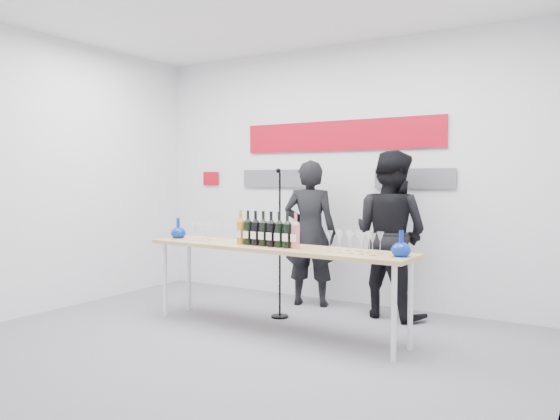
{
  "coord_description": "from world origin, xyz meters",
  "views": [
    {
      "loc": [
        2.73,
        -3.85,
        1.45
      ],
      "look_at": [
        0.04,
        0.58,
        1.15
      ],
      "focal_mm": 35.0,
      "sensor_mm": 36.0,
      "label": 1
    }
  ],
  "objects": [
    {
      "name": "presenter_left",
      "position": [
        -0.19,
        1.61,
        0.83
      ],
      "size": [
        0.69,
        0.54,
        1.66
      ],
      "primitive_type": "imported",
      "rotation": [
        0.0,
        0.0,
        3.41
      ],
      "color": "black",
      "rests_on": "ground"
    },
    {
      "name": "decanter_left",
      "position": [
        -1.21,
        0.54,
        0.92
      ],
      "size": [
        0.16,
        0.16,
        0.21
      ],
      "primitive_type": null,
      "color": "#082692",
      "rests_on": "tasting_table"
    },
    {
      "name": "back_wall",
      "position": [
        0.0,
        2.0,
        1.5
      ],
      "size": [
        5.0,
        0.04,
        3.0
      ],
      "primitive_type": "cube",
      "color": "silver",
      "rests_on": "ground"
    },
    {
      "name": "wine_bottles",
      "position": [
        -0.01,
        0.43,
        0.98
      ],
      "size": [
        0.71,
        0.11,
        0.33
      ],
      "rotation": [
        0.0,
        0.0,
        -0.05
      ],
      "color": "#BF7F19",
      "rests_on": "tasting_table"
    },
    {
      "name": "mic_stand",
      "position": [
        -0.19,
        0.95,
        0.47
      ],
      "size": [
        0.18,
        0.18,
        1.56
      ],
      "rotation": [
        0.0,
        0.0,
        0.09
      ],
      "color": "black",
      "rests_on": "ground"
    },
    {
      "name": "signage",
      "position": [
        -0.06,
        1.97,
        1.81
      ],
      "size": [
        3.38,
        0.02,
        0.79
      ],
      "color": "#A40717",
      "rests_on": "back_wall"
    },
    {
      "name": "decanter_right",
      "position": [
        1.28,
        0.43,
        0.92
      ],
      "size": [
        0.16,
        0.16,
        0.21
      ],
      "primitive_type": null,
      "color": "#082692",
      "rests_on": "tasting_table"
    },
    {
      "name": "ground",
      "position": [
        0.0,
        0.0,
        0.0
      ],
      "size": [
        5.0,
        5.0,
        0.0
      ],
      "primitive_type": "plane",
      "color": "slate",
      "rests_on": "ground"
    },
    {
      "name": "tasting_table",
      "position": [
        0.04,
        0.48,
        0.75
      ],
      "size": [
        2.74,
        0.67,
        0.82
      ],
      "rotation": [
        0.0,
        0.0,
        -0.05
      ],
      "color": "tan",
      "rests_on": "ground"
    },
    {
      "name": "glasses_right",
      "position": [
        0.87,
        0.45,
        0.91
      ],
      "size": [
        0.47,
        0.24,
        0.18
      ],
      "color": "silver",
      "rests_on": "tasting_table"
    },
    {
      "name": "glasses_left",
      "position": [
        -0.83,
        0.52,
        0.91
      ],
      "size": [
        0.27,
        0.23,
        0.18
      ],
      "color": "silver",
      "rests_on": "tasting_table"
    },
    {
      "name": "presenter_right",
      "position": [
        0.77,
        1.6,
        0.87
      ],
      "size": [
        0.97,
        0.83,
        1.74
      ],
      "primitive_type": "imported",
      "rotation": [
        0.0,
        0.0,
        2.92
      ],
      "color": "black",
      "rests_on": "ground"
    }
  ]
}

